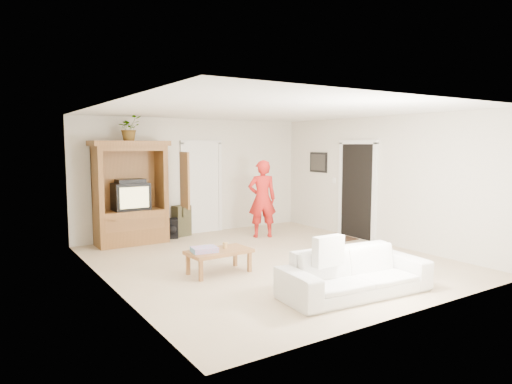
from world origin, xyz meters
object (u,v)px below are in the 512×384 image
at_px(coffee_table, 219,253).
at_px(armoire, 132,200).
at_px(man, 262,199).
at_px(sofa, 355,272).

bearing_deg(coffee_table, armoire, 96.54).
xyz_separation_m(armoire, coffee_table, (0.46, -2.89, -0.58)).
distance_m(man, sofa, 4.08).
height_order(man, coffee_table, man).
height_order(armoire, sofa, armoire).
xyz_separation_m(armoire, man, (2.60, -0.90, -0.06)).
xyz_separation_m(armoire, sofa, (1.52, -4.79, -0.60)).
bearing_deg(man, armoire, 3.45).
bearing_deg(armoire, man, -19.08).
bearing_deg(man, sofa, 97.04).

